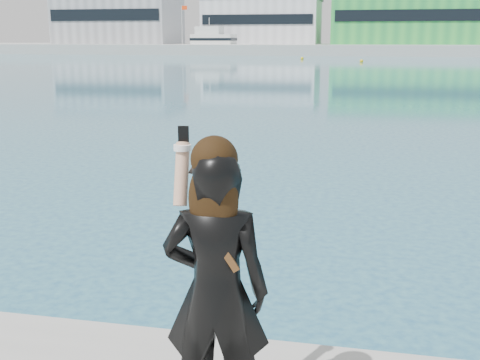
{
  "coord_description": "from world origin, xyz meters",
  "views": [
    {
      "loc": [
        1.14,
        -3.48,
        3.23
      ],
      "look_at": [
        0.28,
        0.54,
        2.26
      ],
      "focal_mm": 45.0,
      "sensor_mm": 36.0,
      "label": 1
    }
  ],
  "objects_px": {
    "buoy_far": "(302,59)",
    "woman": "(216,284)",
    "motor_yacht": "(215,44)",
    "buoy_near": "(361,62)"
  },
  "relations": [
    {
      "from": "buoy_far",
      "to": "woman",
      "type": "relative_size",
      "value": 0.26
    },
    {
      "from": "motor_yacht",
      "to": "buoy_near",
      "type": "distance_m",
      "value": 44.8
    },
    {
      "from": "buoy_far",
      "to": "woman",
      "type": "bearing_deg",
      "value": -84.0
    },
    {
      "from": "buoy_near",
      "to": "buoy_far",
      "type": "bearing_deg",
      "value": 134.53
    },
    {
      "from": "buoy_near",
      "to": "buoy_far",
      "type": "xyz_separation_m",
      "value": [
        -9.24,
        9.39,
        0.0
      ]
    },
    {
      "from": "woman",
      "to": "motor_yacht",
      "type": "bearing_deg",
      "value": -81.28
    },
    {
      "from": "motor_yacht",
      "to": "buoy_far",
      "type": "distance_m",
      "value": 31.68
    },
    {
      "from": "motor_yacht",
      "to": "buoy_far",
      "type": "bearing_deg",
      "value": -42.64
    },
    {
      "from": "buoy_near",
      "to": "motor_yacht",
      "type": "bearing_deg",
      "value": 131.07
    },
    {
      "from": "buoy_far",
      "to": "woman",
      "type": "xyz_separation_m",
      "value": [
        9.66,
        -91.96,
        1.76
      ]
    }
  ]
}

